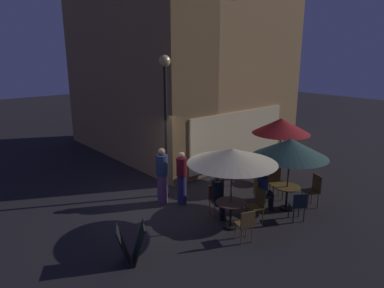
{
  "coord_description": "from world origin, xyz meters",
  "views": [
    {
      "loc": [
        -5.78,
        -8.04,
        4.6
      ],
      "look_at": [
        0.69,
        -0.45,
        1.93
      ],
      "focal_mm": 32.63,
      "sensor_mm": 36.0,
      "label": 1
    }
  ],
  "objects_px": {
    "cafe_chair_3": "(259,192)",
    "cafe_chair_7": "(258,163)",
    "patron_standing_3": "(182,178)",
    "cafe_table_0": "(231,208)",
    "cafe_chair_0": "(246,223)",
    "cafe_table_2": "(278,167)",
    "cafe_chair_1": "(258,203)",
    "patron_standing_2": "(162,176)",
    "cafe_table_1": "(287,192)",
    "patron_seated_1": "(264,188)",
    "menu_sandwich_board": "(131,244)",
    "patio_umbrella_0": "(232,156)",
    "cafe_chair_5": "(314,188)",
    "patio_umbrella_1": "(290,148)",
    "cafe_chair_2": "(216,197)",
    "street_lamp_near_corner": "(165,97)",
    "patio_umbrella_2": "(281,126)",
    "cafe_chair_6": "(275,180)",
    "patron_seated_0": "(218,193)",
    "cafe_chair_4": "(298,204)"
  },
  "relations": [
    {
      "from": "cafe_chair_3",
      "to": "cafe_chair_7",
      "type": "distance_m",
      "value": 2.86
    },
    {
      "from": "cafe_chair_3",
      "to": "patron_standing_3",
      "type": "relative_size",
      "value": 0.57
    },
    {
      "from": "cafe_table_0",
      "to": "cafe_chair_0",
      "type": "bearing_deg",
      "value": -109.37
    },
    {
      "from": "cafe_table_2",
      "to": "cafe_chair_1",
      "type": "bearing_deg",
      "value": -153.51
    },
    {
      "from": "cafe_table_2",
      "to": "patron_standing_2",
      "type": "xyz_separation_m",
      "value": [
        -4.25,
        1.24,
        0.34
      ]
    },
    {
      "from": "cafe_table_1",
      "to": "patron_seated_1",
      "type": "xyz_separation_m",
      "value": [
        -0.57,
        0.41,
        0.16
      ]
    },
    {
      "from": "cafe_chair_7",
      "to": "cafe_table_0",
      "type": "bearing_deg",
      "value": -76.65
    },
    {
      "from": "menu_sandwich_board",
      "to": "cafe_chair_7",
      "type": "height_order",
      "value": "cafe_chair_7"
    },
    {
      "from": "cafe_chair_7",
      "to": "cafe_chair_0",
      "type": "bearing_deg",
      "value": -70.19
    },
    {
      "from": "patio_umbrella_0",
      "to": "cafe_chair_5",
      "type": "relative_size",
      "value": 2.31
    },
    {
      "from": "patio_umbrella_1",
      "to": "cafe_chair_2",
      "type": "bearing_deg",
      "value": 148.77
    },
    {
      "from": "cafe_chair_5",
      "to": "patron_standing_2",
      "type": "xyz_separation_m",
      "value": [
        -3.32,
        3.19,
        0.29
      ]
    },
    {
      "from": "street_lamp_near_corner",
      "to": "cafe_chair_7",
      "type": "bearing_deg",
      "value": -12.96
    },
    {
      "from": "patio_umbrella_2",
      "to": "cafe_table_0",
      "type": "bearing_deg",
      "value": -161.83
    },
    {
      "from": "menu_sandwich_board",
      "to": "cafe_chair_7",
      "type": "relative_size",
      "value": 0.93
    },
    {
      "from": "menu_sandwich_board",
      "to": "cafe_chair_1",
      "type": "bearing_deg",
      "value": 18.98
    },
    {
      "from": "cafe_chair_6",
      "to": "patio_umbrella_2",
      "type": "bearing_deg",
      "value": 153.03
    },
    {
      "from": "patio_umbrella_0",
      "to": "cafe_chair_7",
      "type": "relative_size",
      "value": 2.49
    },
    {
      "from": "patio_umbrella_0",
      "to": "cafe_chair_6",
      "type": "relative_size",
      "value": 2.42
    },
    {
      "from": "cafe_chair_6",
      "to": "patron_seated_0",
      "type": "height_order",
      "value": "patron_seated_0"
    },
    {
      "from": "cafe_chair_3",
      "to": "cafe_chair_7",
      "type": "bearing_deg",
      "value": 75.4
    },
    {
      "from": "cafe_table_2",
      "to": "patio_umbrella_2",
      "type": "bearing_deg",
      "value": 0.0
    },
    {
      "from": "cafe_chair_0",
      "to": "patio_umbrella_2",
      "type": "bearing_deg",
      "value": -44.34
    },
    {
      "from": "cafe_chair_0",
      "to": "patron_seated_0",
      "type": "relative_size",
      "value": 0.68
    },
    {
      "from": "street_lamp_near_corner",
      "to": "cafe_chair_2",
      "type": "bearing_deg",
      "value": -83.16
    },
    {
      "from": "patio_umbrella_0",
      "to": "cafe_chair_3",
      "type": "relative_size",
      "value": 2.46
    },
    {
      "from": "cafe_table_2",
      "to": "cafe_chair_0",
      "type": "bearing_deg",
      "value": -153.71
    },
    {
      "from": "patio_umbrella_2",
      "to": "patron_standing_2",
      "type": "height_order",
      "value": "patio_umbrella_2"
    },
    {
      "from": "patio_umbrella_2",
      "to": "patron_seated_1",
      "type": "height_order",
      "value": "patio_umbrella_2"
    },
    {
      "from": "cafe_chair_3",
      "to": "patio_umbrella_2",
      "type": "bearing_deg",
      "value": 59.37
    },
    {
      "from": "cafe_table_0",
      "to": "cafe_chair_5",
      "type": "xyz_separation_m",
      "value": [
        2.88,
        -0.71,
        0.05
      ]
    },
    {
      "from": "cafe_chair_1",
      "to": "cafe_chair_5",
      "type": "distance_m",
      "value": 2.11
    },
    {
      "from": "patio_umbrella_1",
      "to": "patron_seated_0",
      "type": "relative_size",
      "value": 1.72
    },
    {
      "from": "cafe_chair_6",
      "to": "patio_umbrella_0",
      "type": "bearing_deg",
      "value": -49.31
    },
    {
      "from": "street_lamp_near_corner",
      "to": "cafe_chair_3",
      "type": "height_order",
      "value": "street_lamp_near_corner"
    },
    {
      "from": "patio_umbrella_2",
      "to": "menu_sandwich_board",
      "type": "bearing_deg",
      "value": -172.22
    },
    {
      "from": "cafe_chair_1",
      "to": "cafe_chair_2",
      "type": "height_order",
      "value": "cafe_chair_1"
    },
    {
      "from": "patio_umbrella_1",
      "to": "cafe_chair_1",
      "type": "relative_size",
      "value": 2.29
    },
    {
      "from": "cafe_table_0",
      "to": "cafe_chair_6",
      "type": "height_order",
      "value": "cafe_chair_6"
    },
    {
      "from": "patio_umbrella_0",
      "to": "cafe_chair_5",
      "type": "distance_m",
      "value": 3.28
    },
    {
      "from": "cafe_table_1",
      "to": "patio_umbrella_1",
      "type": "bearing_deg",
      "value": 0.0
    },
    {
      "from": "cafe_table_1",
      "to": "cafe_chair_4",
      "type": "xyz_separation_m",
      "value": [
        -0.4,
        -0.65,
        -0.03
      ]
    },
    {
      "from": "cafe_chair_4",
      "to": "cafe_chair_0",
      "type": "bearing_deg",
      "value": 115.8
    },
    {
      "from": "cafe_chair_6",
      "to": "cafe_chair_1",
      "type": "bearing_deg",
      "value": -37.5
    },
    {
      "from": "cafe_table_0",
      "to": "patron_standing_2",
      "type": "distance_m",
      "value": 2.55
    },
    {
      "from": "patio_umbrella_2",
      "to": "patron_standing_3",
      "type": "relative_size",
      "value": 1.4
    },
    {
      "from": "cafe_table_2",
      "to": "cafe_chair_2",
      "type": "distance_m",
      "value": 3.59
    },
    {
      "from": "cafe_table_0",
      "to": "patio_umbrella_0",
      "type": "height_order",
      "value": "patio_umbrella_0"
    },
    {
      "from": "menu_sandwich_board",
      "to": "patio_umbrella_0",
      "type": "xyz_separation_m",
      "value": [
        2.85,
        -0.34,
        1.55
      ]
    },
    {
      "from": "cafe_chair_7",
      "to": "patron_standing_3",
      "type": "xyz_separation_m",
      "value": [
        -3.63,
        -0.0,
        0.28
      ]
    }
  ]
}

